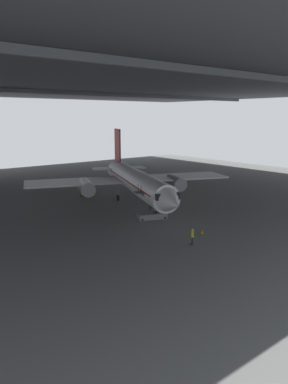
% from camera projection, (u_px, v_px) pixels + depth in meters
% --- Properties ---
extents(ground_plane, '(110.00, 110.00, 0.00)m').
position_uv_depth(ground_plane, '(148.00, 213.00, 49.56)').
color(ground_plane, slate).
extents(hangar_structure, '(121.00, 99.00, 18.73)m').
position_uv_depth(hangar_structure, '(91.00, 80.00, 56.40)').
color(hangar_structure, '#4C4F54').
rests_on(hangar_structure, ground_plane).
extents(airplane_main, '(31.80, 31.91, 10.54)m').
position_uv_depth(airplane_main, '(135.00, 181.00, 54.87)').
color(airplane_main, white).
rests_on(airplane_main, ground_plane).
extents(boarding_stairs, '(4.24, 2.78, 4.47)m').
position_uv_depth(boarding_stairs, '(152.00, 213.00, 46.58)').
color(boarding_stairs, slate).
rests_on(boarding_stairs, ground_plane).
extents(crew_worker_near_nose, '(0.40, 0.44, 1.66)m').
position_uv_depth(crew_worker_near_nose, '(192.00, 236.00, 36.96)').
color(crew_worker_near_nose, '#232838').
rests_on(crew_worker_near_nose, ground_plane).
extents(crew_worker_by_stairs, '(0.38, 0.48, 1.57)m').
position_uv_depth(crew_worker_by_stairs, '(150.00, 204.00, 50.54)').
color(crew_worker_by_stairs, '#232838').
rests_on(crew_worker_by_stairs, ground_plane).
extents(traffic_cone_orange, '(0.36, 0.36, 0.60)m').
position_uv_depth(traffic_cone_orange, '(202.00, 232.00, 40.36)').
color(traffic_cone_orange, black).
rests_on(traffic_cone_orange, ground_plane).
extents(baggage_tug, '(2.12, 2.51, 0.90)m').
position_uv_depth(baggage_tug, '(84.00, 191.00, 60.91)').
color(baggage_tug, yellow).
rests_on(baggage_tug, ground_plane).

